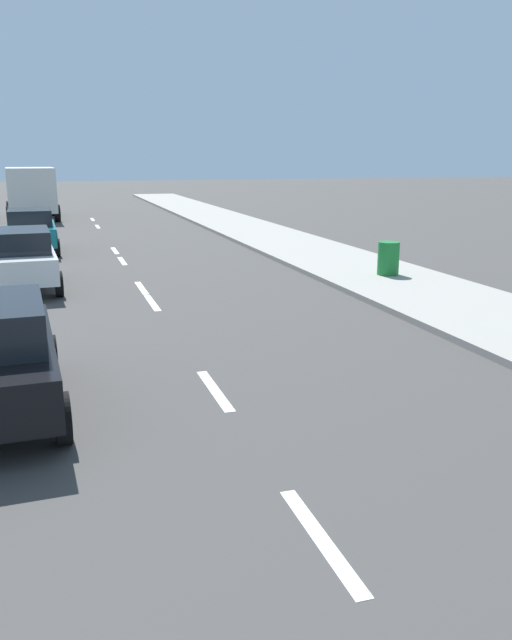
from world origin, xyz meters
TOP-DOWN VIEW (x-y plane):
  - ground_plane at (0.00, 20.00)m, footprint 160.00×160.00m
  - sidewalk_strip at (6.64, 22.00)m, footprint 3.60×80.00m
  - lane_stripe_2 at (0.00, 7.48)m, footprint 0.16×1.80m
  - lane_stripe_3 at (0.00, 11.55)m, footprint 0.16×1.80m
  - lane_stripe_4 at (0.00, 17.81)m, footprint 0.16×1.80m
  - lane_stripe_5 at (0.00, 19.70)m, footprint 0.16×1.80m
  - lane_stripe_6 at (0.00, 24.51)m, footprint 0.16×1.80m
  - lane_stripe_7 at (0.00, 27.08)m, footprint 0.16×1.80m
  - lane_stripe_8 at (0.00, 36.03)m, footprint 0.16×1.80m
  - lane_stripe_9 at (0.00, 40.00)m, footprint 0.16×1.80m
  - parked_car_white at (-2.99, 20.48)m, footprint 2.04×4.13m
  - parked_car_teal at (-2.87, 27.38)m, footprint 1.89×3.96m
  - delivery_truck at (-3.12, 40.96)m, footprint 2.91×6.35m
  - trash_bin_far at (6.79, 18.89)m, footprint 0.60×0.60m

SIDE VIEW (x-z plane):
  - ground_plane at x=0.00m, z-range 0.00..0.00m
  - lane_stripe_2 at x=0.00m, z-range 0.00..0.01m
  - lane_stripe_3 at x=0.00m, z-range 0.00..0.01m
  - lane_stripe_4 at x=0.00m, z-range 0.00..0.01m
  - lane_stripe_5 at x=0.00m, z-range 0.00..0.01m
  - lane_stripe_6 at x=0.00m, z-range 0.00..0.01m
  - lane_stripe_7 at x=0.00m, z-range 0.00..0.01m
  - lane_stripe_8 at x=0.00m, z-range 0.00..0.01m
  - lane_stripe_9 at x=0.00m, z-range 0.00..0.01m
  - sidewalk_strip at x=6.64m, z-range 0.00..0.14m
  - trash_bin_far at x=6.79m, z-range 0.14..1.06m
  - parked_car_teal at x=-2.87m, z-range 0.05..1.62m
  - parked_car_white at x=-2.99m, z-range 0.05..1.62m
  - delivery_truck at x=-3.12m, z-range 0.10..2.90m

